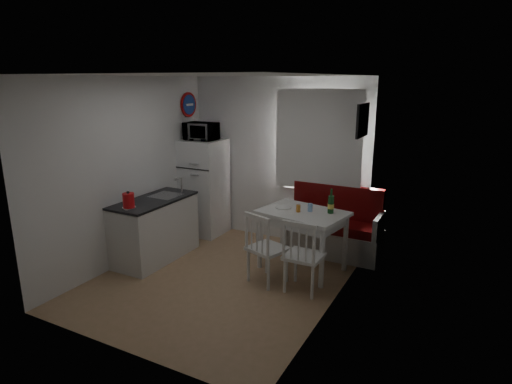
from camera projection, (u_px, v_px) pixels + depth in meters
floor at (220, 279)px, 5.65m from camera, size 3.00×3.50×0.02m
ceiling at (216, 75)px, 4.98m from camera, size 3.00×3.50×0.02m
wall_back at (277, 160)px, 6.81m from camera, size 3.00×0.02×2.60m
wall_front at (113, 224)px, 3.82m from camera, size 3.00×0.02×2.60m
wall_left at (128, 172)px, 5.99m from camera, size 0.02×3.50×2.60m
wall_right at (335, 198)px, 4.64m from camera, size 0.02×3.50×2.60m
window at (319, 143)px, 6.39m from camera, size 1.22×0.06×1.47m
curtain at (318, 141)px, 6.32m from camera, size 1.35×0.02×1.50m
kitchen_counter at (156, 229)px, 6.20m from camera, size 0.62×1.32×1.16m
wall_sign at (189, 105)px, 7.00m from camera, size 0.03×0.40×0.40m
picture_frame at (362, 120)px, 5.40m from camera, size 0.04×0.52×0.42m
bench at (333, 232)px, 6.39m from camera, size 1.44×0.55×1.03m
dining_table at (303, 218)px, 5.77m from camera, size 1.23×0.96×0.83m
chair_left at (264, 242)px, 5.35m from camera, size 0.56×0.55×0.51m
chair_right at (301, 249)px, 5.12m from camera, size 0.45×0.43×0.51m
fridge at (204, 187)px, 7.17m from camera, size 0.64×0.64×1.60m
microwave at (201, 131)px, 6.89m from camera, size 0.51×0.35×0.28m
kettle at (129, 201)px, 5.58m from camera, size 0.18×0.18×0.24m
wine_bottle at (331, 201)px, 5.63m from camera, size 0.08×0.08×0.33m
drinking_glass_orange at (298, 208)px, 5.71m from camera, size 0.06×0.06×0.10m
drinking_glass_blue at (310, 207)px, 5.74m from camera, size 0.06×0.06×0.11m
plate at (283, 207)px, 5.89m from camera, size 0.22×0.22×0.02m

